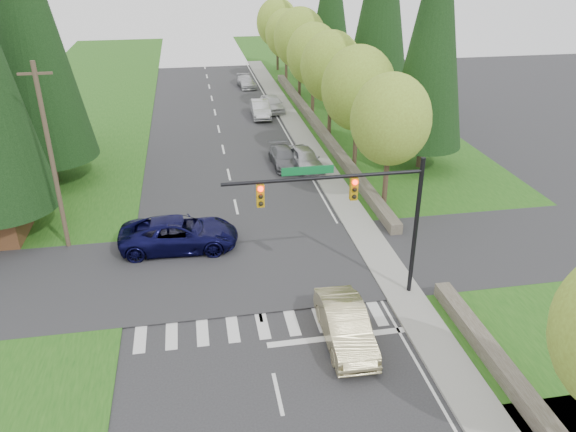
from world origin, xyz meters
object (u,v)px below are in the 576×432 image
object	(u,v)px
parked_car_b	(284,157)
parked_car_c	(261,109)
parked_car_d	(272,103)
suv_navy	(179,234)
parked_car_e	(246,82)
parked_car_a	(305,159)
sedan_champagne	(345,325)

from	to	relation	value
parked_car_b	parked_car_c	bearing A→B (deg)	88.18
parked_car_b	parked_car_d	size ratio (longest dim) A/B	0.98
suv_navy	parked_car_e	bearing A→B (deg)	-9.37
suv_navy	parked_car_a	bearing A→B (deg)	-38.68
parked_car_d	parked_car_e	distance (m)	10.56
parked_car_e	parked_car_a	bearing A→B (deg)	-91.34
parked_car_b	parked_car_d	bearing A→B (deg)	82.79
parked_car_a	parked_car_e	distance (m)	26.28
suv_navy	parked_car_b	size ratio (longest dim) A/B	1.43
sedan_champagne	parked_car_c	xyz separation A→B (m)	(0.97, 33.65, -0.04)
sedan_champagne	parked_car_e	world-z (taller)	sedan_champagne
suv_navy	parked_car_d	distance (m)	27.70
sedan_champagne	parked_car_a	size ratio (longest dim) A/B	1.06
parked_car_d	parked_car_e	bearing A→B (deg)	92.71
suv_navy	parked_car_d	xyz separation A→B (m)	(9.08, 26.17, -0.11)
sedan_champagne	parked_car_d	xyz separation A→B (m)	(2.37, 35.41, -0.04)
parked_car_a	parked_car_e	world-z (taller)	parked_car_a
parked_car_e	suv_navy	bearing A→B (deg)	-106.23
parked_car_c	parked_car_b	bearing A→B (deg)	-88.30
sedan_champagne	parked_car_a	world-z (taller)	sedan_champagne
parked_car_c	parked_car_d	xyz separation A→B (m)	(1.40, 1.75, -0.01)
parked_car_c	parked_car_d	distance (m)	2.24
parked_car_c	parked_car_e	distance (m)	12.22
sedan_champagne	parked_car_b	xyz separation A→B (m)	(0.97, 20.57, -0.17)
parked_car_a	parked_car_c	bearing A→B (deg)	88.88
sedan_champagne	parked_car_b	world-z (taller)	sedan_champagne
sedan_champagne	parked_car_d	bearing A→B (deg)	87.26
parked_car_b	parked_car_e	size ratio (longest dim) A/B	1.03
parked_car_e	parked_car_c	bearing A→B (deg)	-94.40
parked_car_b	suv_navy	bearing A→B (deg)	-125.93
sedan_champagne	parked_car_c	bearing A→B (deg)	89.43
suv_navy	parked_car_e	size ratio (longest dim) A/B	1.47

